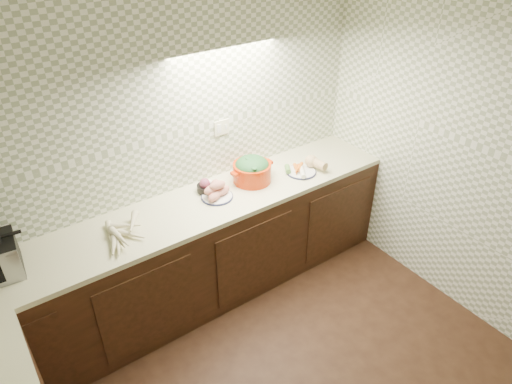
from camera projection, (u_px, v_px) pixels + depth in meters
room at (332, 239)px, 1.91m from camera, size 3.60×3.60×2.60m
counter at (149, 378)px, 2.69m from camera, size 3.60×3.60×0.90m
parsnip_pile at (129, 234)px, 3.07m from camera, size 0.33×0.38×0.07m
sweet_potato_plate at (216, 192)px, 3.47m from camera, size 0.25×0.25×0.15m
onion_bowl at (206, 187)px, 3.55m from camera, size 0.15×0.15×0.12m
dutch_oven at (252, 170)px, 3.65m from camera, size 0.38×0.31×0.22m
veg_plate at (305, 166)px, 3.82m from camera, size 0.32×0.26×0.12m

